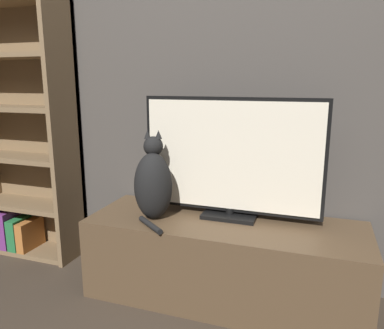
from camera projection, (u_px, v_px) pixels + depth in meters
name	position (u px, v px, depth m)	size (l,w,h in m)	color
wall_back	(241.00, 48.00, 1.99)	(4.80, 0.05, 2.60)	#47423D
tv_stand	(224.00, 260.00, 1.96)	(1.41, 0.49, 0.42)	brown
tv	(231.00, 159.00, 1.91)	(0.94, 0.17, 0.63)	black
cat	(153.00, 183.00, 1.93)	(0.25, 0.31, 0.46)	black
bookshelf	(24.00, 145.00, 2.44)	(0.71, 0.28, 1.61)	brown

